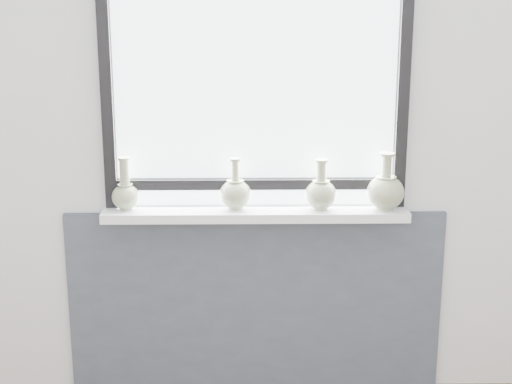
{
  "coord_description": "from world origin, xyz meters",
  "views": [
    {
      "loc": [
        -0.04,
        -1.54,
        1.87
      ],
      "look_at": [
        0.0,
        1.55,
        1.02
      ],
      "focal_mm": 55.0,
      "sensor_mm": 36.0,
      "label": 1
    }
  ],
  "objects_px": {
    "vase_a": "(126,193)",
    "vase_c": "(321,192)",
    "vase_b": "(235,193)",
    "windowsill": "(255,213)",
    "vase_d": "(385,191)"
  },
  "relations": [
    {
      "from": "vase_b",
      "to": "vase_c",
      "type": "bearing_deg",
      "value": -1.5
    },
    {
      "from": "vase_c",
      "to": "vase_a",
      "type": "bearing_deg",
      "value": 179.63
    },
    {
      "from": "vase_a",
      "to": "vase_c",
      "type": "relative_size",
      "value": 1.05
    },
    {
      "from": "windowsill",
      "to": "vase_c",
      "type": "distance_m",
      "value": 0.3
    },
    {
      "from": "vase_c",
      "to": "vase_d",
      "type": "bearing_deg",
      "value": -1.85
    },
    {
      "from": "vase_d",
      "to": "vase_b",
      "type": "bearing_deg",
      "value": 178.35
    },
    {
      "from": "windowsill",
      "to": "vase_d",
      "type": "xyz_separation_m",
      "value": [
        0.56,
        -0.01,
        0.1
      ]
    },
    {
      "from": "windowsill",
      "to": "vase_a",
      "type": "xyz_separation_m",
      "value": [
        -0.56,
        0.0,
        0.09
      ]
    },
    {
      "from": "vase_c",
      "to": "vase_d",
      "type": "height_order",
      "value": "vase_d"
    },
    {
      "from": "vase_c",
      "to": "vase_d",
      "type": "xyz_separation_m",
      "value": [
        0.28,
        -0.01,
        0.01
      ]
    },
    {
      "from": "windowsill",
      "to": "vase_a",
      "type": "bearing_deg",
      "value": 179.5
    },
    {
      "from": "vase_a",
      "to": "vase_d",
      "type": "bearing_deg",
      "value": -0.74
    },
    {
      "from": "windowsill",
      "to": "vase_a",
      "type": "height_order",
      "value": "vase_a"
    },
    {
      "from": "vase_a",
      "to": "vase_b",
      "type": "xyz_separation_m",
      "value": [
        0.47,
        0.0,
        -0.0
      ]
    },
    {
      "from": "vase_a",
      "to": "vase_b",
      "type": "height_order",
      "value": "vase_a"
    }
  ]
}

